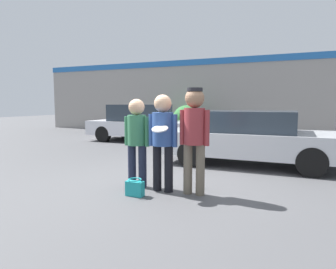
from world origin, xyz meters
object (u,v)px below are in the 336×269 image
(person_left, at_px, (137,136))
(person_right, at_px, (194,130))
(parked_car_far, at_px, (141,123))
(shrub, at_px, (187,120))
(person_middle_with_frisbee, at_px, (163,134))
(handbag, at_px, (135,188))
(parked_car_near, at_px, (251,137))

(person_left, xyz_separation_m, person_right, (1.12, -0.05, 0.14))
(person_left, distance_m, parked_car_far, 6.78)
(parked_car_far, xyz_separation_m, shrub, (0.80, 3.28, -0.01))
(person_middle_with_frisbee, xyz_separation_m, parked_car_far, (-3.69, 6.10, -0.27))
(parked_car_far, relative_size, shrub, 2.90)
(person_left, relative_size, person_right, 0.90)
(person_middle_with_frisbee, distance_m, parked_car_far, 7.13)
(shrub, distance_m, handbag, 10.16)
(parked_car_near, bearing_deg, person_left, -119.56)
(parked_car_near, height_order, handbag, parked_car_near)
(person_right, relative_size, handbag, 5.98)
(shrub, height_order, handbag, shrub)
(handbag, bearing_deg, person_right, 28.64)
(handbag, bearing_deg, shrub, 104.68)
(person_middle_with_frisbee, xyz_separation_m, handbag, (-0.32, -0.44, -0.87))
(parked_car_far, bearing_deg, person_right, -54.95)
(person_left, height_order, person_right, person_right)
(person_middle_with_frisbee, distance_m, handbag, 1.03)
(person_middle_with_frisbee, height_order, person_right, person_right)
(person_middle_with_frisbee, height_order, handbag, person_middle_with_frisbee)
(parked_car_near, relative_size, shrub, 2.95)
(handbag, bearing_deg, person_left, 114.81)
(person_left, height_order, person_middle_with_frisbee, person_middle_with_frisbee)
(parked_car_far, bearing_deg, shrub, 76.27)
(person_middle_with_frisbee, bearing_deg, parked_car_near, 69.99)
(person_middle_with_frisbee, bearing_deg, person_right, 4.19)
(parked_car_near, distance_m, handbag, 3.76)
(person_middle_with_frisbee, bearing_deg, person_left, 171.05)
(person_middle_with_frisbee, distance_m, parked_car_near, 3.21)
(parked_car_near, relative_size, parked_car_far, 1.02)
(person_left, distance_m, parked_car_near, 3.36)
(parked_car_far, height_order, shrub, parked_car_far)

